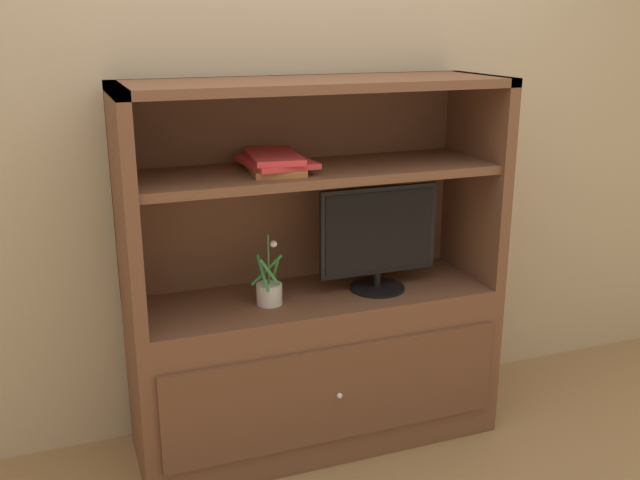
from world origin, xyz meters
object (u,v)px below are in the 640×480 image
at_px(potted_plant, 269,292).
at_px(tv_monitor, 378,238).
at_px(media_console, 315,331).
at_px(magazine_stack, 275,162).

bearing_deg(potted_plant, tv_monitor, -0.19).
xyz_separation_m(tv_monitor, potted_plant, (-0.48, 0.00, -0.18)).
distance_m(media_console, tv_monitor, 0.48).
bearing_deg(magazine_stack, media_console, 3.51).
relative_size(media_console, magazine_stack, 4.35).
relative_size(tv_monitor, magazine_stack, 1.45).
relative_size(media_console, potted_plant, 5.36).
xyz_separation_m(media_console, tv_monitor, (0.26, -0.05, 0.40)).
xyz_separation_m(tv_monitor, magazine_stack, (-0.44, 0.03, 0.34)).
xyz_separation_m(media_console, potted_plant, (-0.21, -0.04, 0.22)).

